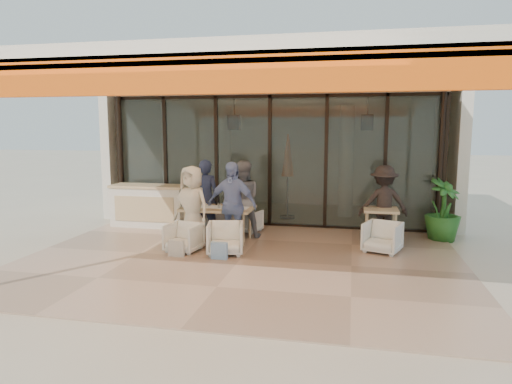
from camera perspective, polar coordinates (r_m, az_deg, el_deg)
ground at (r=8.49m, az=-1.94°, el=-8.54°), size 70.00×70.00×0.00m
terrace_floor at (r=8.49m, az=-1.94°, el=-8.51°), size 8.00×6.00×0.01m
terrace_structure at (r=7.92m, az=-2.53°, el=14.04°), size 8.00×6.00×3.40m
glass_storefront at (r=11.10m, az=1.75°, el=3.82°), size 8.08×0.10×3.20m
interior_block at (r=13.35m, az=3.58°, el=7.24°), size 9.05×3.62×3.52m
host_counter at (r=11.43m, az=-13.19°, el=-1.67°), size 1.85×0.65×1.04m
dining_table at (r=9.74m, az=-4.77°, el=-2.23°), size 1.50×0.90×0.93m
chair_far_left at (r=10.81m, az=-5.42°, el=-3.12°), size 0.81×0.78×0.66m
chair_far_right at (r=10.60m, az=-1.07°, el=-3.52°), size 0.69×0.67×0.59m
chair_near_left at (r=9.06m, az=-9.01°, el=-5.48°), size 0.71×0.67×0.63m
chair_near_right at (r=8.79m, az=-3.88°, el=-5.63°), size 0.79×0.76×0.69m
diner_navy at (r=10.25m, az=-6.29°, el=-0.73°), size 0.66×0.45×1.73m
diner_grey at (r=10.02m, az=-1.72°, el=-0.93°), size 1.00×0.89×1.71m
diner_cream at (r=9.42m, az=-8.00°, el=-1.76°), size 0.94×0.76×1.66m
diner_periwinkle at (r=9.16m, az=-3.05°, el=-1.65°), size 1.08×0.57×1.76m
tote_bag_cream at (r=8.74m, az=-9.94°, el=-7.01°), size 0.30×0.10×0.34m
tote_bag_blue at (r=8.47m, az=-4.61°, el=-7.40°), size 0.30×0.10×0.34m
side_table at (r=9.89m, az=15.33°, el=-2.62°), size 0.70×0.70×0.74m
side_chair at (r=9.22m, az=15.52°, el=-5.31°), size 0.83×0.80×0.67m
standing_woman at (r=10.16m, az=15.66°, el=-1.35°), size 1.14×0.77×1.63m
potted_palm at (r=10.58m, az=22.35°, el=-2.08°), size 1.06×1.06×1.34m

